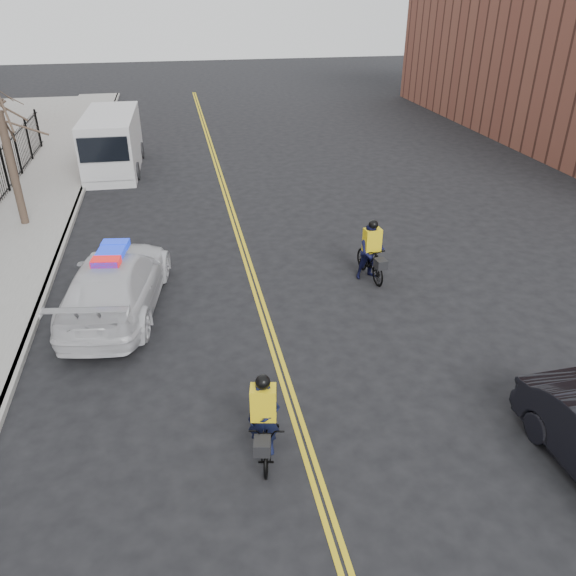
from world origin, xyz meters
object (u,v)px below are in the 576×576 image
Objects in this scene: police_cruiser at (116,283)px; cyclist_near at (264,426)px; cargo_van at (112,144)px; cyclist_far at (371,256)px.

police_cruiser is 3.07× the size of cyclist_near.
cargo_van is 3.29× the size of cyclist_near.
cyclist_near is 1.01× the size of cyclist_far.
cyclist_far is at bearing 68.35° from cyclist_near.
cyclist_far is at bearing -167.76° from police_cruiser.
cargo_van is at bearing -77.01° from police_cruiser.
police_cruiser is at bearing -84.30° from cargo_van.
police_cruiser is 13.53m from cargo_van.
cyclist_far reaches higher than cyclist_near.
cargo_van is at bearing 113.47° from cyclist_near.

